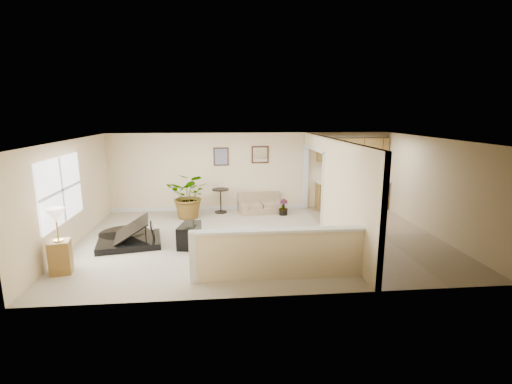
{
  "coord_description": "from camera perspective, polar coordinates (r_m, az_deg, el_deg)",
  "views": [
    {
      "loc": [
        -0.94,
        -8.86,
        3.13
      ],
      "look_at": [
        -0.07,
        0.4,
        1.13
      ],
      "focal_mm": 26.0,
      "sensor_mm": 36.0,
      "label": 1
    }
  ],
  "objects": [
    {
      "name": "front_wall",
      "position": [
        6.22,
        3.61,
        -5.44
      ],
      "size": [
        9.0,
        0.04,
        2.5
      ],
      "primitive_type": "cube",
      "color": "beige",
      "rests_on": "floor"
    },
    {
      "name": "accent_table",
      "position": [
        11.79,
        -5.47,
        -0.84
      ],
      "size": [
        0.53,
        0.53,
        0.77
      ],
      "color": "black",
      "rests_on": "floor"
    },
    {
      "name": "back_wall",
      "position": [
        12.04,
        -0.81,
        3.17
      ],
      "size": [
        9.0,
        0.04,
        2.5
      ],
      "primitive_type": "cube",
      "color": "beige",
      "rests_on": "floor"
    },
    {
      "name": "wall_art_left",
      "position": [
        11.91,
        -5.39,
        5.44
      ],
      "size": [
        0.48,
        0.04,
        0.58
      ],
      "color": "#331C12",
      "rests_on": "back_wall"
    },
    {
      "name": "left_wall",
      "position": [
        9.73,
        -26.7,
        -0.3
      ],
      "size": [
        0.04,
        6.0,
        2.5
      ],
      "primitive_type": "cube",
      "color": "beige",
      "rests_on": "floor"
    },
    {
      "name": "loveseat",
      "position": [
        11.87,
        0.72,
        -1.65
      ],
      "size": [
        1.49,
        0.99,
        0.78
      ],
      "rotation": [
        0.0,
        0.0,
        0.16
      ],
      "color": "tan",
      "rests_on": "floor"
    },
    {
      "name": "right_wall",
      "position": [
        10.56,
        25.76,
        0.68
      ],
      "size": [
        0.04,
        6.0,
        2.5
      ],
      "primitive_type": "cube",
      "color": "beige",
      "rests_on": "floor"
    },
    {
      "name": "palm_plant",
      "position": [
        11.28,
        -10.16,
        -0.59
      ],
      "size": [
        1.5,
        1.39,
        1.38
      ],
      "color": "black",
      "rests_on": "floor"
    },
    {
      "name": "lamp_stand",
      "position": [
        8.3,
        -28.03,
        -7.35
      ],
      "size": [
        0.47,
        0.47,
        1.32
      ],
      "color": "brown",
      "rests_on": "floor"
    },
    {
      "name": "floor",
      "position": [
        9.44,
        0.67,
        -7.21
      ],
      "size": [
        9.0,
        9.0,
        0.0
      ],
      "primitive_type": "plane",
      "color": "tan",
      "rests_on": "ground"
    },
    {
      "name": "kitchen_cabinets",
      "position": [
        12.51,
        14.03,
        1.38
      ],
      "size": [
        2.36,
        0.65,
        2.33
      ],
      "color": "brown",
      "rests_on": "floor"
    },
    {
      "name": "ceiling",
      "position": [
        8.93,
        0.71,
        8.11
      ],
      "size": [
        9.0,
        6.0,
        0.04
      ],
      "primitive_type": "cube",
      "color": "silver",
      "rests_on": "back_wall"
    },
    {
      "name": "pony_half_wall",
      "position": [
        7.13,
        3.25,
        -9.35
      ],
      "size": [
        3.42,
        0.22,
        1.0
      ],
      "color": "beige",
      "rests_on": "floor"
    },
    {
      "name": "piano_bench",
      "position": [
        9.01,
        -10.23,
        -6.57
      ],
      "size": [
        0.55,
        0.86,
        0.53
      ],
      "primitive_type": "cube",
      "rotation": [
        0.0,
        0.0,
        -0.2
      ],
      "color": "black",
      "rests_on": "floor"
    },
    {
      "name": "small_plant",
      "position": [
        11.55,
        4.23,
        -2.51
      ],
      "size": [
        0.29,
        0.29,
        0.5
      ],
      "color": "black",
      "rests_on": "floor"
    },
    {
      "name": "wall_mirror",
      "position": [
        11.96,
        0.63,
        5.77
      ],
      "size": [
        0.55,
        0.04,
        0.55
      ],
      "color": "#331C12",
      "rests_on": "back_wall"
    },
    {
      "name": "piano",
      "position": [
        9.53,
        -19.11,
        -4.1
      ],
      "size": [
        1.88,
        1.91,
        1.37
      ],
      "rotation": [
        0.0,
        0.0,
        0.19
      ],
      "color": "black",
      "rests_on": "floor"
    },
    {
      "name": "left_window",
      "position": [
        9.23,
        -27.83,
        0.25
      ],
      "size": [
        0.05,
        2.15,
        1.45
      ],
      "primitive_type": "cube",
      "color": "white",
      "rests_on": "left_wall"
    },
    {
      "name": "kitchen_vinyl",
      "position": [
        10.24,
        18.59,
        -6.27
      ],
      "size": [
        2.7,
        6.0,
        0.01
      ],
      "primitive_type": "cube",
      "color": "#9C876A",
      "rests_on": "floor"
    },
    {
      "name": "interior_partition",
      "position": [
        9.7,
        11.16,
        0.57
      ],
      "size": [
        0.18,
        5.99,
        2.5
      ],
      "color": "beige",
      "rests_on": "floor"
    }
  ]
}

